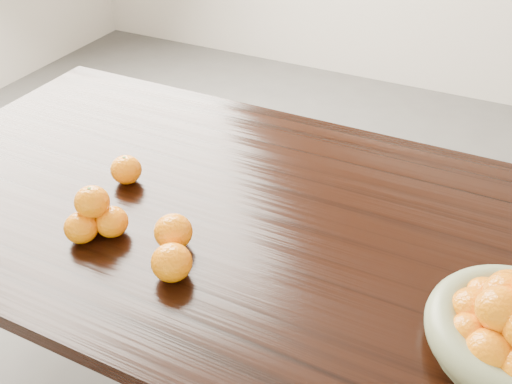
% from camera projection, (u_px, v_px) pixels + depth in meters
% --- Properties ---
extents(dining_table, '(2.00, 1.00, 0.75)m').
position_uv_depth(dining_table, '(272.00, 248.00, 1.38)').
color(dining_table, black).
rests_on(dining_table, ground).
extents(orange_pyramid, '(0.14, 0.14, 0.12)m').
position_uv_depth(orange_pyramid, '(95.00, 215.00, 1.26)').
color(orange_pyramid, orange).
rests_on(orange_pyramid, dining_table).
extents(loose_orange_0, '(0.08, 0.08, 0.07)m').
position_uv_depth(loose_orange_0, '(126.00, 170.00, 1.43)').
color(loose_orange_0, orange).
rests_on(loose_orange_0, dining_table).
extents(loose_orange_1, '(0.08, 0.08, 0.08)m').
position_uv_depth(loose_orange_1, '(173.00, 232.00, 1.23)').
color(loose_orange_1, orange).
rests_on(loose_orange_1, dining_table).
extents(loose_orange_2, '(0.08, 0.08, 0.08)m').
position_uv_depth(loose_orange_2, '(172.00, 262.00, 1.15)').
color(loose_orange_2, orange).
rests_on(loose_orange_2, dining_table).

